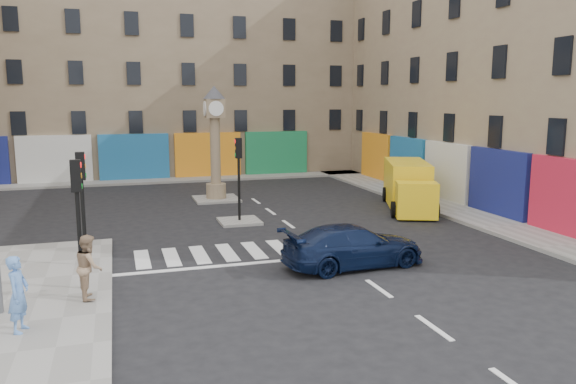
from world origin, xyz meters
name	(u,v)px	position (x,y,z in m)	size (l,w,h in m)	color
ground	(351,269)	(0.00, 0.00, 0.00)	(120.00, 120.00, 0.00)	black
sidewalk_right	(425,201)	(8.70, 10.00, 0.07)	(2.60, 30.00, 0.15)	gray
sidewalk_far	(166,180)	(-4.00, 22.20, 0.07)	(32.00, 2.40, 0.15)	gray
island_near	(240,221)	(-2.00, 8.00, 0.06)	(1.80, 1.80, 0.12)	gray
island_far	(216,199)	(-2.00, 14.00, 0.06)	(2.40, 2.40, 0.12)	gray
building_right	(532,53)	(15.00, 10.00, 8.00)	(10.00, 30.00, 16.00)	#8D7B5C
building_far	(155,59)	(-4.00, 28.00, 8.50)	(32.00, 10.00, 17.00)	#827057
traffic_light_left_near	(77,203)	(-8.30, 0.20, 2.62)	(0.28, 0.22, 3.70)	black
traffic_light_left_far	(82,190)	(-8.30, 2.60, 2.62)	(0.28, 0.22, 3.70)	black
traffic_light_island	(239,166)	(-2.00, 8.00, 2.59)	(0.28, 0.22, 3.70)	black
clock_pillar	(215,136)	(-2.00, 14.00, 3.55)	(1.20, 1.20, 6.10)	#8D7B5C
navy_sedan	(353,246)	(0.19, 0.30, 0.70)	(1.96, 4.83, 1.40)	black
yellow_van	(408,186)	(6.98, 8.84, 1.16)	(4.10, 6.64, 2.33)	yellow
pedestrian_blue	(18,294)	(-9.52, -2.62, 1.06)	(0.66, 0.43, 1.82)	#5784C8
pedestrian_tan	(89,266)	(-8.05, -0.72, 1.03)	(0.86, 0.67, 1.76)	#96785C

